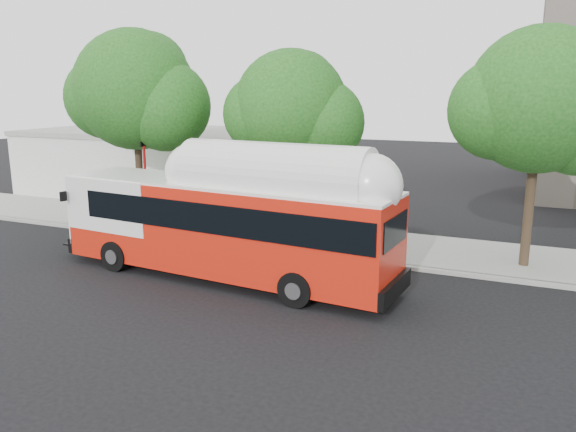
% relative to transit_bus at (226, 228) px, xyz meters
% --- Properties ---
extents(ground, '(120.00, 120.00, 0.00)m').
position_rel_transit_bus_xyz_m(ground, '(1.14, -0.21, -1.92)').
color(ground, black).
rests_on(ground, ground).
extents(sidewalk, '(60.00, 5.00, 0.15)m').
position_rel_transit_bus_xyz_m(sidewalk, '(1.14, 6.29, -1.85)').
color(sidewalk, gray).
rests_on(sidewalk, ground).
extents(curb_strip, '(60.00, 0.30, 0.15)m').
position_rel_transit_bus_xyz_m(curb_strip, '(1.14, 3.69, -1.85)').
color(curb_strip, gray).
rests_on(curb_strip, ground).
extents(red_curb_segment, '(10.00, 0.32, 0.16)m').
position_rel_transit_bus_xyz_m(red_curb_segment, '(-1.86, 3.69, -1.84)').
color(red_curb_segment, maroon).
rests_on(red_curb_segment, ground).
extents(street_tree_left, '(6.67, 5.80, 9.74)m').
position_rel_transit_bus_xyz_m(street_tree_left, '(-7.39, 5.35, 4.68)').
color(street_tree_left, '#2D2116').
rests_on(street_tree_left, ground).
extents(street_tree_mid, '(5.75, 5.00, 8.62)m').
position_rel_transit_bus_xyz_m(street_tree_mid, '(0.54, 5.85, 3.98)').
color(street_tree_mid, '#2D2116').
rests_on(street_tree_mid, ground).
extents(street_tree_right, '(6.21, 5.40, 9.18)m').
position_rel_transit_bus_xyz_m(street_tree_right, '(10.58, 5.65, 4.33)').
color(street_tree_right, '#2D2116').
rests_on(street_tree_right, ground).
extents(low_commercial_bldg, '(16.20, 10.20, 4.25)m').
position_rel_transit_bus_xyz_m(low_commercial_bldg, '(-12.86, 13.79, 0.23)').
color(low_commercial_bldg, silver).
rests_on(low_commercial_bldg, ground).
extents(transit_bus, '(14.09, 3.96, 4.12)m').
position_rel_transit_bus_xyz_m(transit_bus, '(0.00, 0.00, 0.00)').
color(transit_bus, red).
rests_on(transit_bus, ground).
extents(signal_pole, '(0.13, 0.43, 4.50)m').
position_rel_transit_bus_xyz_m(signal_pole, '(-6.74, 4.29, 0.38)').
color(signal_pole, '#A71113').
rests_on(signal_pole, ground).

